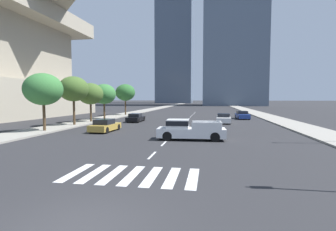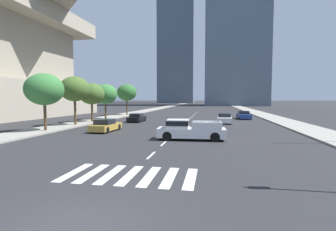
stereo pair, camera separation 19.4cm
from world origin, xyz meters
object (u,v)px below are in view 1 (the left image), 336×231
object	(u,v)px
sedan_black_1	(136,118)
sedan_blue_3	(242,115)
street_tree_nearest	(43,89)
sedan_gold_2	(105,126)
street_tree_fifth	(125,92)
sedan_white_0	(223,119)
street_tree_second	(73,89)
street_tree_third	(90,94)
street_tree_fourth	(104,94)
pickup_truck	(188,130)

from	to	relation	value
sedan_black_1	sedan_blue_3	world-z (taller)	sedan_blue_3
sedan_blue_3	sedan_black_1	bearing A→B (deg)	-66.74
sedan_blue_3	street_tree_nearest	xyz separation A→B (m)	(-22.05, -20.25, 3.72)
sedan_gold_2	sedan_blue_3	bearing A→B (deg)	-38.01
sedan_gold_2	street_tree_fifth	world-z (taller)	street_tree_fifth
street_tree_fifth	sedan_black_1	bearing A→B (deg)	-65.37
sedan_blue_3	sedan_white_0	bearing A→B (deg)	-27.18
sedan_gold_2	street_tree_second	distance (m)	8.44
sedan_blue_3	street_tree_fifth	distance (m)	22.99
sedan_blue_3	street_tree_third	size ratio (longest dim) A/B	0.85
street_tree_fourth	street_tree_fifth	world-z (taller)	street_tree_fifth
pickup_truck	street_tree_fifth	world-z (taller)	street_tree_fifth
street_tree_fourth	sedan_black_1	bearing A→B (deg)	-23.42
street_tree_fourth	street_tree_third	bearing A→B (deg)	-90.00
sedan_black_1	sedan_gold_2	world-z (taller)	sedan_gold_2
street_tree_nearest	street_tree_fifth	bearing A→B (deg)	90.00
sedan_blue_3	street_tree_second	size ratio (longest dim) A/B	0.77
street_tree_second	street_tree_fourth	distance (m)	9.22
sedan_gold_2	sedan_blue_3	distance (m)	24.85
sedan_black_1	sedan_gold_2	distance (m)	11.10
sedan_black_1	sedan_blue_3	size ratio (longest dim) A/B	0.95
sedan_black_1	sedan_blue_3	xyz separation A→B (m)	(16.09, 7.83, 0.04)
sedan_blue_3	street_tree_fifth	size ratio (longest dim) A/B	0.76
sedan_white_0	street_tree_nearest	world-z (taller)	street_tree_nearest
street_tree_fourth	street_tree_fifth	bearing A→B (deg)	90.00
sedan_blue_3	street_tree_fourth	bearing A→B (deg)	-79.29
street_tree_third	street_tree_nearest	bearing A→B (deg)	-90.00
sedan_white_0	sedan_gold_2	xyz separation A→B (m)	(-12.61, -11.28, -0.01)
street_tree_third	street_tree_fifth	bearing A→B (deg)	90.00
sedan_black_1	sedan_blue_3	distance (m)	17.90
sedan_white_0	sedan_blue_3	size ratio (longest dim) A/B	1.05
street_tree_nearest	street_tree_fifth	world-z (taller)	street_tree_fifth
sedan_black_1	street_tree_nearest	distance (m)	14.28
sedan_gold_2	sedan_blue_3	xyz separation A→B (m)	(16.10, 18.93, 0.01)
pickup_truck	street_tree_nearest	bearing A→B (deg)	-11.70
sedan_black_1	street_tree_nearest	xyz separation A→B (m)	(-5.95, -12.43, 3.76)
sedan_gold_2	street_tree_second	size ratio (longest dim) A/B	0.72
sedan_black_1	street_tree_nearest	world-z (taller)	street_tree_nearest
sedan_white_0	street_tree_fourth	bearing A→B (deg)	-94.61
sedan_blue_3	pickup_truck	bearing A→B (deg)	-20.27
pickup_truck	sedan_black_1	size ratio (longest dim) A/B	1.29
pickup_truck	sedan_white_0	size ratio (longest dim) A/B	1.16
street_tree_third	street_tree_fifth	distance (m)	15.10
sedan_white_0	street_tree_third	xyz separation A→B (m)	(-18.56, -2.29, 3.45)
sedan_gold_2	street_tree_second	bearing A→B (deg)	55.46
sedan_white_0	street_tree_fifth	world-z (taller)	street_tree_fifth
sedan_gold_2	street_tree_third	bearing A→B (deg)	35.86
pickup_truck	street_tree_second	distance (m)	17.40
pickup_truck	street_tree_fifth	distance (m)	31.81
street_tree_second	sedan_blue_3	bearing A→B (deg)	33.25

